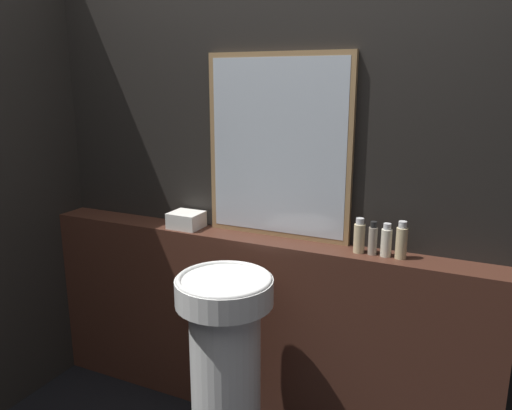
# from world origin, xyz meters

# --- Properties ---
(wall_back) EXTENTS (8.00, 0.06, 2.50)m
(wall_back) POSITION_xyz_m (0.00, 1.26, 1.25)
(wall_back) COLOR black
(wall_back) RESTS_ON ground_plane
(vanity_counter) EXTENTS (2.40, 0.19, 0.98)m
(vanity_counter) POSITION_xyz_m (0.00, 1.14, 0.49)
(vanity_counter) COLOR #422319
(vanity_counter) RESTS_ON ground_plane
(pedestal_sink) EXTENTS (0.42, 0.42, 0.94)m
(pedestal_sink) POSITION_xyz_m (0.07, 0.73, 0.52)
(pedestal_sink) COLOR white
(pedestal_sink) RESTS_ON ground_plane
(mirror) EXTENTS (0.74, 0.03, 0.89)m
(mirror) POSITION_xyz_m (0.11, 1.21, 1.43)
(mirror) COLOR #937047
(mirror) RESTS_ON vanity_counter
(towel_stack) EXTENTS (0.17, 0.15, 0.08)m
(towel_stack) POSITION_xyz_m (-0.38, 1.14, 1.03)
(towel_stack) COLOR silver
(towel_stack) RESTS_ON vanity_counter
(shampoo_bottle) EXTENTS (0.05, 0.05, 0.16)m
(shampoo_bottle) POSITION_xyz_m (0.54, 1.14, 1.06)
(shampoo_bottle) COLOR #C6B284
(shampoo_bottle) RESTS_ON vanity_counter
(conditioner_bottle) EXTENTS (0.04, 0.04, 0.15)m
(conditioner_bottle) POSITION_xyz_m (0.60, 1.14, 1.05)
(conditioner_bottle) COLOR gray
(conditioner_bottle) RESTS_ON vanity_counter
(lotion_bottle) EXTENTS (0.05, 0.05, 0.15)m
(lotion_bottle) POSITION_xyz_m (0.66, 1.14, 1.05)
(lotion_bottle) COLOR beige
(lotion_bottle) RESTS_ON vanity_counter
(body_wash_bottle) EXTENTS (0.05, 0.05, 0.17)m
(body_wash_bottle) POSITION_xyz_m (0.73, 1.14, 1.06)
(body_wash_bottle) COLOR #C6B284
(body_wash_bottle) RESTS_ON vanity_counter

